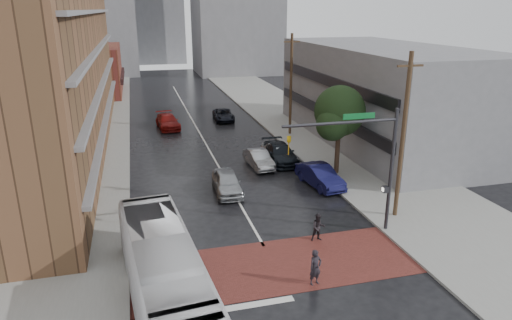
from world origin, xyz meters
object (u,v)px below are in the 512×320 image
car_travel_a (227,182)px  suv_travel (223,115)px  pedestrian_a (315,268)px  car_parked_far (280,153)px  pedestrian_b (318,227)px  car_parked_mid (280,153)px  car_travel_b (259,159)px  car_parked_near (320,176)px  transit_bus (164,274)px  car_travel_c (168,121)px

car_travel_a → suv_travel: (3.89, 21.46, -0.12)m
pedestrian_a → car_parked_far: 17.92m
pedestrian_b → car_parked_mid: pedestrian_b is taller
pedestrian_a → car_parked_mid: bearing=62.8°
car_travel_b → car_travel_a: bearing=-131.2°
car_travel_b → car_parked_near: car_parked_near is taller
pedestrian_a → car_travel_a: (-1.75, 11.96, -0.11)m
pedestrian_a → car_parked_mid: pedestrian_a is taller
suv_travel → car_parked_far: 16.01m
suv_travel → car_parked_far: bearing=-80.6°
transit_bus → car_travel_b: transit_bus is taller
pedestrian_b → car_parked_near: bearing=72.8°
suv_travel → car_parked_far: car_parked_far is taller
car_travel_c → transit_bus: bearing=-100.1°
car_travel_c → car_parked_far: bearing=-64.9°
car_travel_a → suv_travel: bearing=82.2°
car_travel_c → car_travel_b: bearing=-72.9°
pedestrian_b → car_parked_far: 13.76m
car_travel_a → car_travel_c: bearing=100.0°
car_parked_near → pedestrian_b: bearing=-121.4°
pedestrian_b → suv_travel: 29.52m
car_travel_b → pedestrian_b: bearing=-94.3°
car_parked_far → suv_travel: bearing=87.2°
car_travel_c → car_parked_near: size_ratio=1.09×
car_travel_b → car_parked_mid: 2.24m
pedestrian_b → car_travel_c: bearing=108.2°
pedestrian_a → car_travel_c: 31.64m
car_travel_a → car_parked_far: bearing=47.1°
car_parked_near → car_parked_mid: car_parked_near is taller
transit_bus → car_parked_near: 16.47m
transit_bus → suv_travel: size_ratio=2.51×
car_travel_c → car_parked_mid: bearing=-64.9°
pedestrian_a → car_travel_b: size_ratio=0.42×
suv_travel → car_parked_mid: 16.01m
car_travel_b → suv_travel: (0.34, 16.77, -0.05)m
car_travel_a → car_parked_mid: 7.89m
car_parked_near → car_parked_far: car_parked_far is taller
pedestrian_a → car_travel_a: pedestrian_a is taller
car_parked_near → suv_travel: bearing=89.0°
suv_travel → car_parked_near: (2.83, -21.92, 0.13)m
pedestrian_b → suv_travel: (0.39, 29.52, -0.15)m
transit_bus → pedestrian_b: 9.44m
car_parked_near → car_parked_mid: size_ratio=0.90×
car_travel_b → car_parked_mid: bearing=18.4°
car_parked_near → car_parked_mid: (-1.10, 6.00, -0.01)m
car_travel_a → suv_travel: car_travel_a is taller
pedestrian_a → car_parked_near: (4.97, 11.50, -0.10)m
car_parked_mid → suv_travel: bearing=96.6°
transit_bus → pedestrian_a: transit_bus is taller
pedestrian_a → car_travel_c: (-4.32, 31.35, -0.14)m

